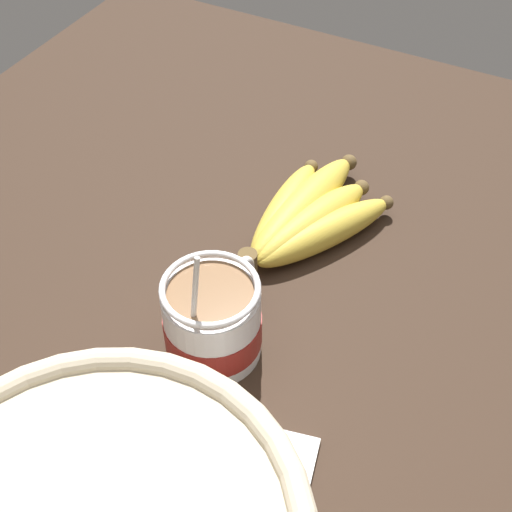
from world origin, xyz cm
name	(u,v)px	position (x,y,z in cm)	size (l,w,h in cm)	color
table	(257,295)	(0.00, 0.00, 1.48)	(103.31, 103.31, 2.96)	#332319
coffee_mug	(216,323)	(-8.97, -0.37, 7.07)	(12.59, 9.22, 14.20)	silver
banana_bunch	(307,217)	(10.05, -0.95, 4.93)	(22.54, 13.64, 4.33)	brown
napkin	(245,501)	(-21.35, -9.86, 3.26)	(15.66, 12.47, 0.60)	white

